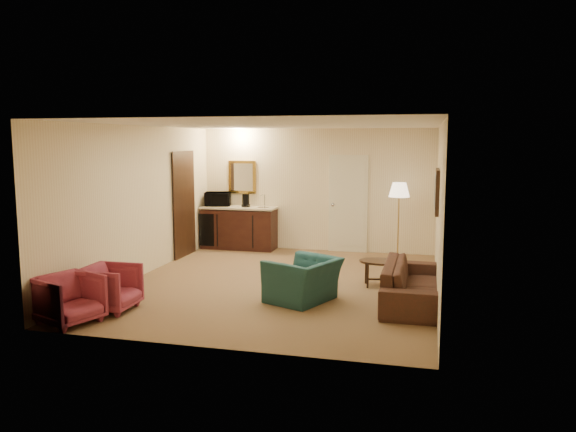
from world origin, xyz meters
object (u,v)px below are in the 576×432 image
at_px(floor_lamp, 398,221).
at_px(sofa, 412,276).
at_px(coffee_table, 382,273).
at_px(waste_bin, 267,244).
at_px(wetbar_cabinet, 239,228).
at_px(microwave, 218,197).
at_px(teal_armchair, 303,273).
at_px(coffee_maker, 246,200).
at_px(rose_chair_near, 110,286).
at_px(rose_chair_far, 69,297).

bearing_deg(floor_lamp, sofa, -82.96).
height_order(coffee_table, waste_bin, coffee_table).
xyz_separation_m(wetbar_cabinet, sofa, (3.80, -3.34, -0.06)).
bearing_deg(microwave, wetbar_cabinet, -19.53).
xyz_separation_m(wetbar_cabinet, microwave, (-0.50, 0.05, 0.65)).
bearing_deg(microwave, teal_armchair, -67.39).
distance_m(sofa, coffee_maker, 5.01).
height_order(rose_chair_near, coffee_table, rose_chair_near).
relative_size(coffee_table, microwave, 1.33).
bearing_deg(rose_chair_near, coffee_maker, -5.89).
distance_m(wetbar_cabinet, sofa, 5.06).
bearing_deg(rose_chair_far, microwave, 21.49).
xyz_separation_m(floor_lamp, microwave, (-3.93, 0.38, 0.34)).
bearing_deg(waste_bin, coffee_maker, 169.01).
bearing_deg(teal_armchair, rose_chair_near, -43.41).
distance_m(rose_chair_near, coffee_maker, 4.82).
bearing_deg(teal_armchair, coffee_maker, -127.38).
height_order(teal_armchair, microwave, microwave).
height_order(sofa, rose_chair_far, sofa).
height_order(wetbar_cabinet, floor_lamp, floor_lamp).
xyz_separation_m(coffee_table, waste_bin, (-2.64, 2.39, -0.07)).
xyz_separation_m(wetbar_cabinet, teal_armchair, (2.24, -3.62, -0.03)).
xyz_separation_m(coffee_table, microwave, (-3.79, 2.51, 0.90)).
distance_m(coffee_table, coffee_maker, 4.10).
xyz_separation_m(rose_chair_far, waste_bin, (1.10, 5.29, -0.21)).
bearing_deg(coffee_table, coffee_maker, 141.59).
height_order(wetbar_cabinet, rose_chair_near, wetbar_cabinet).
distance_m(sofa, waste_bin, 4.55).
bearing_deg(microwave, floor_lamp, -19.74).
height_order(rose_chair_near, rose_chair_far, rose_chair_far).
height_order(sofa, microwave, microwave).
bearing_deg(coffee_maker, teal_armchair, -75.17).
bearing_deg(rose_chair_far, floor_lamp, -16.73).
distance_m(floor_lamp, coffee_maker, 3.31).
distance_m(rose_chair_near, floor_lamp, 5.74).
relative_size(rose_chair_far, coffee_maker, 2.49).
height_order(wetbar_cabinet, waste_bin, wetbar_cabinet).
bearing_deg(coffee_table, microwave, 146.50).
bearing_deg(floor_lamp, waste_bin, 174.56).
xyz_separation_m(rose_chair_near, coffee_maker, (0.40, 4.75, 0.71)).
height_order(coffee_table, floor_lamp, floor_lamp).
relative_size(wetbar_cabinet, waste_bin, 5.78).
distance_m(teal_armchair, rose_chair_near, 2.73).
relative_size(wetbar_cabinet, coffee_maker, 5.77).
xyz_separation_m(teal_armchair, microwave, (-2.74, 3.67, 0.68)).
bearing_deg(rose_chair_far, rose_chair_near, 3.77).
xyz_separation_m(wetbar_cabinet, coffee_maker, (0.15, 0.03, 0.60)).
height_order(sofa, waste_bin, sofa).
xyz_separation_m(teal_armchair, coffee_maker, (-2.09, 3.65, 0.64)).
distance_m(teal_armchair, coffee_maker, 4.25).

